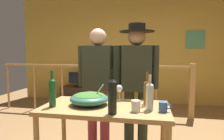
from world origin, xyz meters
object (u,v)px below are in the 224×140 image
at_px(serving_table, 105,115).
at_px(person_standing_left, 98,79).
at_px(stair_railing, 118,81).
at_px(salad_bowl, 89,98).
at_px(wine_bottle_dark, 112,95).
at_px(flat_screen_tv, 78,78).
at_px(person_standing_right, 136,76).
at_px(wine_bottle_amber, 147,92).
at_px(mug_white, 136,106).
at_px(wine_bottle_green, 52,92).
at_px(wine_bottle_clear, 150,95).
at_px(tv_console, 79,95).
at_px(wine_glass, 119,89).
at_px(framed_picture, 195,40).
at_px(mug_blue, 163,107).

relative_size(serving_table, person_standing_left, 0.75).
relative_size(stair_railing, person_standing_left, 2.58).
relative_size(salad_bowl, wine_bottle_dark, 1.02).
height_order(flat_screen_tv, person_standing_right, person_standing_right).
bearing_deg(serving_table, wine_bottle_amber, 18.66).
height_order(serving_table, mug_white, mug_white).
relative_size(wine_bottle_dark, wine_bottle_green, 1.08).
xyz_separation_m(wine_bottle_clear, person_standing_left, (-0.68, 0.75, 0.03)).
distance_m(wine_bottle_amber, wine_bottle_dark, 0.47).
bearing_deg(stair_railing, person_standing_left, -91.10).
relative_size(tv_console, wine_glass, 5.22).
height_order(framed_picture, person_standing_right, framed_picture).
distance_m(wine_glass, wine_bottle_clear, 0.44).
relative_size(wine_bottle_green, person_standing_left, 0.22).
xyz_separation_m(stair_railing, wine_bottle_clear, (0.65, -2.25, 0.22)).
distance_m(serving_table, wine_bottle_dark, 0.37).
distance_m(wine_bottle_dark, wine_bottle_clear, 0.36).
height_order(stair_railing, person_standing_left, person_standing_left).
relative_size(tv_console, wine_bottle_dark, 2.35).
bearing_deg(wine_bottle_amber, tv_console, 122.16).
relative_size(tv_console, serving_table, 0.73).
relative_size(salad_bowl, wine_glass, 2.26).
relative_size(stair_railing, wine_bottle_dark, 11.02).
bearing_deg(mug_white, flat_screen_tv, 118.90).
bearing_deg(person_standing_left, salad_bowl, 101.17).
relative_size(framed_picture, flat_screen_tv, 0.86).
distance_m(serving_table, salad_bowl, 0.24).
height_order(flat_screen_tv, serving_table, flat_screen_tv).
height_order(flat_screen_tv, wine_bottle_green, wine_bottle_green).
bearing_deg(wine_bottle_clear, wine_bottle_amber, 98.52).
xyz_separation_m(wine_bottle_amber, person_standing_left, (-0.65, 0.57, 0.04)).
height_order(framed_picture, wine_bottle_dark, framed_picture).
distance_m(salad_bowl, person_standing_left, 0.70).
height_order(wine_bottle_green, mug_white, wine_bottle_green).
relative_size(salad_bowl, mug_white, 3.39).
xyz_separation_m(framed_picture, serving_table, (-1.52, -3.28, -0.93)).
relative_size(tv_console, wine_bottle_amber, 2.73).
xyz_separation_m(stair_railing, wine_bottle_dark, (0.34, -2.43, 0.24)).
bearing_deg(flat_screen_tv, stair_railing, -32.99).
distance_m(salad_bowl, mug_blue, 0.72).
distance_m(serving_table, wine_bottle_amber, 0.48).
distance_m(wine_bottle_dark, mug_blue, 0.47).
bearing_deg(person_standing_left, flat_screen_tv, -59.33).
distance_m(framed_picture, stair_railing, 2.25).
height_order(wine_bottle_dark, mug_white, wine_bottle_dark).
xyz_separation_m(serving_table, wine_bottle_clear, (0.43, -0.05, 0.23)).
height_order(tv_console, wine_bottle_clear, wine_bottle_clear).
bearing_deg(framed_picture, mug_blue, -106.04).
xyz_separation_m(wine_bottle_green, person_standing_left, (0.24, 0.83, 0.02)).
relative_size(framed_picture, wine_glass, 2.51).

